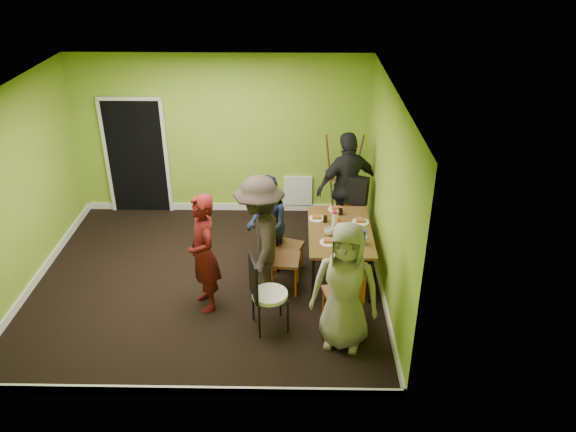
# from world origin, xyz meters

# --- Properties ---
(ground) EXTENTS (5.00, 5.00, 0.00)m
(ground) POSITION_xyz_m (0.00, 0.00, 0.00)
(ground) COLOR black
(ground) RESTS_ON ground
(room_walls) EXTENTS (5.04, 4.54, 2.82)m
(room_walls) POSITION_xyz_m (-0.02, 0.04, 0.99)
(room_walls) COLOR #85A72A
(room_walls) RESTS_ON ground
(dining_table) EXTENTS (0.90, 1.50, 0.75)m
(dining_table) POSITION_xyz_m (1.90, 0.20, 0.70)
(dining_table) COLOR black
(dining_table) RESTS_ON ground
(chair_left_far) EXTENTS (0.47, 0.47, 0.90)m
(chair_left_far) POSITION_xyz_m (1.10, 0.31, 0.50)
(chair_left_far) COLOR orange
(chair_left_far) RESTS_ON ground
(chair_left_near) EXTENTS (0.48, 0.47, 1.06)m
(chair_left_near) POSITION_xyz_m (1.01, -0.19, 0.60)
(chair_left_near) COLOR orange
(chair_left_near) RESTS_ON ground
(chair_back_end) EXTENTS (0.65, 0.69, 1.15)m
(chair_back_end) POSITION_xyz_m (2.13, 1.12, 0.81)
(chair_back_end) COLOR orange
(chair_back_end) RESTS_ON ground
(chair_front_end) EXTENTS (0.53, 0.54, 1.08)m
(chair_front_end) POSITION_xyz_m (1.89, -1.10, 0.61)
(chair_front_end) COLOR orange
(chair_front_end) RESTS_ON ground
(chair_bentwood) EXTENTS (0.51, 0.50, 1.05)m
(chair_bentwood) POSITION_xyz_m (0.88, -1.05, 0.58)
(chair_bentwood) COLOR black
(chair_bentwood) RESTS_ON ground
(easel) EXTENTS (0.64, 0.61, 1.61)m
(easel) POSITION_xyz_m (2.05, 1.91, 0.79)
(easel) COLOR brown
(easel) RESTS_ON ground
(plate_near_left) EXTENTS (0.23, 0.23, 0.01)m
(plate_near_left) POSITION_xyz_m (1.58, 0.52, 0.76)
(plate_near_left) COLOR white
(plate_near_left) RESTS_ON dining_table
(plate_near_right) EXTENTS (0.24, 0.24, 0.01)m
(plate_near_right) POSITION_xyz_m (1.72, -0.17, 0.76)
(plate_near_right) COLOR white
(plate_near_right) RESTS_ON dining_table
(plate_far_back) EXTENTS (0.23, 0.23, 0.01)m
(plate_far_back) POSITION_xyz_m (1.88, 0.82, 0.76)
(plate_far_back) COLOR white
(plate_far_back) RESTS_ON dining_table
(plate_far_front) EXTENTS (0.22, 0.22, 0.01)m
(plate_far_front) POSITION_xyz_m (1.96, -0.29, 0.76)
(plate_far_front) COLOR white
(plate_far_front) RESTS_ON dining_table
(plate_wall_back) EXTENTS (0.25, 0.25, 0.01)m
(plate_wall_back) POSITION_xyz_m (2.21, 0.42, 0.76)
(plate_wall_back) COLOR white
(plate_wall_back) RESTS_ON dining_table
(plate_wall_front) EXTENTS (0.25, 0.25, 0.01)m
(plate_wall_front) POSITION_xyz_m (2.14, -0.01, 0.76)
(plate_wall_front) COLOR white
(plate_wall_front) RESTS_ON dining_table
(thermos) EXTENTS (0.08, 0.08, 0.23)m
(thermos) POSITION_xyz_m (1.82, 0.27, 0.87)
(thermos) COLOR white
(thermos) RESTS_ON dining_table
(blue_bottle) EXTENTS (0.08, 0.08, 0.22)m
(blue_bottle) POSITION_xyz_m (2.18, -0.20, 0.86)
(blue_bottle) COLOR #1C31D3
(blue_bottle) RESTS_ON dining_table
(orange_bottle) EXTENTS (0.04, 0.04, 0.09)m
(orange_bottle) POSITION_xyz_m (1.89, 0.40, 0.79)
(orange_bottle) COLOR orange
(orange_bottle) RESTS_ON dining_table
(glass_mid) EXTENTS (0.06, 0.06, 0.10)m
(glass_mid) POSITION_xyz_m (1.70, 0.43, 0.80)
(glass_mid) COLOR black
(glass_mid) RESTS_ON dining_table
(glass_back) EXTENTS (0.07, 0.07, 0.10)m
(glass_back) POSITION_xyz_m (1.94, 0.66, 0.80)
(glass_back) COLOR black
(glass_back) RESTS_ON dining_table
(glass_front) EXTENTS (0.06, 0.06, 0.09)m
(glass_front) POSITION_xyz_m (2.00, -0.30, 0.79)
(glass_front) COLOR black
(glass_front) RESTS_ON dining_table
(cup_a) EXTENTS (0.13, 0.13, 0.10)m
(cup_a) POSITION_xyz_m (1.73, 0.05, 0.80)
(cup_a) COLOR white
(cup_a) RESTS_ON dining_table
(cup_b) EXTENTS (0.11, 0.11, 0.10)m
(cup_b) POSITION_xyz_m (2.02, 0.19, 0.80)
(cup_b) COLOR white
(cup_b) RESTS_ON dining_table
(person_standing) EXTENTS (0.61, 0.72, 1.66)m
(person_standing) POSITION_xyz_m (0.07, -0.59, 0.83)
(person_standing) COLOR #4E0D0D
(person_standing) RESTS_ON ground
(person_left_far) EXTENTS (0.72, 0.84, 1.50)m
(person_left_far) POSITION_xyz_m (0.85, 0.33, 0.75)
(person_left_far) COLOR #141B34
(person_left_far) RESTS_ON ground
(person_left_near) EXTENTS (0.69, 1.17, 1.79)m
(person_left_near) POSITION_xyz_m (0.79, -0.33, 0.90)
(person_left_near) COLOR black
(person_left_near) RESTS_ON ground
(person_back_end) EXTENTS (1.15, 0.83, 1.81)m
(person_back_end) POSITION_xyz_m (2.09, 1.32, 0.91)
(person_back_end) COLOR black
(person_back_end) RESTS_ON ground
(person_front_end) EXTENTS (0.91, 0.70, 1.67)m
(person_front_end) POSITION_xyz_m (1.86, -1.32, 0.83)
(person_front_end) COLOR gray
(person_front_end) RESTS_ON ground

